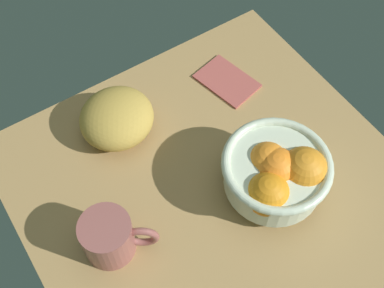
{
  "coord_description": "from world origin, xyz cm",
  "views": [
    {
      "loc": [
        -31.25,
        26.44,
        80.28
      ],
      "look_at": [
        8.69,
        0.2,
        5.0
      ],
      "focal_mm": 46.53,
      "sensor_mm": 36.0,
      "label": 1
    }
  ],
  "objects": [
    {
      "name": "bread_loaf",
      "position": [
        21.83,
        8.51,
        4.02
      ],
      "size": [
        18.3,
        18.58,
        8.03
      ],
      "primitive_type": "ellipsoid",
      "rotation": [
        0.0,
        0.0,
        5.11
      ],
      "color": "#BA9841",
      "rests_on": "ground"
    },
    {
      "name": "mug",
      "position": [
        1.52,
        20.89,
        4.17
      ],
      "size": [
        9.4,
        11.72,
        8.34
      ],
      "color": "#92524D",
      "rests_on": "ground"
    },
    {
      "name": "napkin_folded",
      "position": [
        20.18,
        -16.04,
        0.5
      ],
      "size": [
        13.64,
        10.71,
        1.0
      ],
      "primitive_type": "cube",
      "rotation": [
        0.0,
        0.0,
        0.22
      ],
      "color": "#AE514A",
      "rests_on": "ground"
    },
    {
      "name": "ground_plane",
      "position": [
        0.0,
        0.0,
        -1.5
      ],
      "size": [
        68.81,
        67.07,
        3.0
      ],
      "primitive_type": "cube",
      "color": "#A7834F"
    },
    {
      "name": "fruit_bowl",
      "position": [
        -4.89,
        -8.15,
        6.53
      ],
      "size": [
        18.79,
        18.79,
        11.49
      ],
      "color": "silver",
      "rests_on": "ground"
    }
  ]
}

